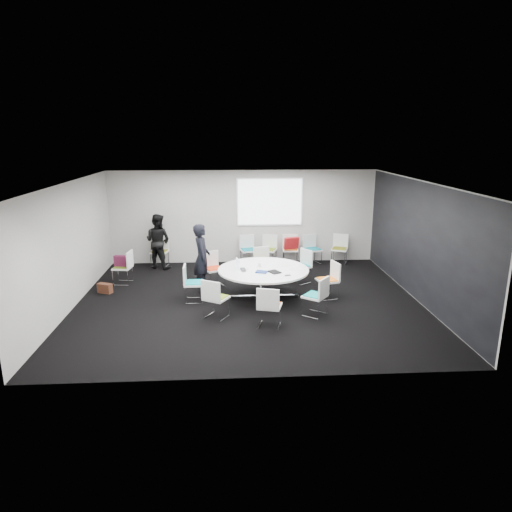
{
  "coord_description": "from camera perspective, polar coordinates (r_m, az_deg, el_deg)",
  "views": [
    {
      "loc": [
        -0.43,
        -10.12,
        3.82
      ],
      "look_at": [
        0.2,
        0.4,
        1.0
      ],
      "focal_mm": 32.0,
      "sensor_mm": 36.0,
      "label": 1
    }
  ],
  "objects": [
    {
      "name": "person_back",
      "position": [
        13.59,
        -12.15,
        1.82
      ],
      "size": [
        0.97,
        0.88,
        1.61
      ],
      "primitive_type": "imported",
      "rotation": [
        0.0,
        0.0,
        2.71
      ],
      "color": "black",
      "rests_on": "ground"
    },
    {
      "name": "cup",
      "position": [
        10.98,
        0.41,
        -1.11
      ],
      "size": [
        0.08,
        0.08,
        0.09
      ],
      "primitive_type": "cylinder",
      "color": "white",
      "rests_on": "conference_table"
    },
    {
      "name": "projection_screen",
      "position": [
        13.77,
        1.74,
        6.75
      ],
      "size": [
        1.9,
        0.03,
        1.35
      ],
      "primitive_type": "cube",
      "color": "white",
      "rests_on": "room_shell"
    },
    {
      "name": "tablet_folio",
      "position": [
        10.54,
        0.69,
        -1.99
      ],
      "size": [
        0.31,
        0.27,
        0.03
      ],
      "primitive_type": "cube",
      "rotation": [
        0.0,
        0.0,
        -0.34
      ],
      "color": "navy",
      "rests_on": "conference_table"
    },
    {
      "name": "chair_back_a",
      "position": [
        13.76,
        -0.93,
        0.05
      ],
      "size": [
        0.55,
        0.54,
        0.88
      ],
      "rotation": [
        0.0,
        0.0,
        3.37
      ],
      "color": "silver",
      "rests_on": "ground"
    },
    {
      "name": "chair_spare_left",
      "position": [
        12.49,
        -16.22,
        -2.12
      ],
      "size": [
        0.5,
        0.51,
        0.88
      ],
      "rotation": [
        0.0,
        0.0,
        1.45
      ],
      "color": "silver",
      "rests_on": "ground"
    },
    {
      "name": "chair_back_b",
      "position": [
        13.79,
        1.54,
        0.08
      ],
      "size": [
        0.58,
        0.57,
        0.88
      ],
      "rotation": [
        0.0,
        0.0,
        2.8
      ],
      "color": "silver",
      "rests_on": "ground"
    },
    {
      "name": "person_main",
      "position": [
        11.36,
        -6.79,
        -0.24
      ],
      "size": [
        0.48,
        0.67,
        1.71
      ],
      "primitive_type": "imported",
      "rotation": [
        0.0,
        0.0,
        1.68
      ],
      "color": "black",
      "rests_on": "ground"
    },
    {
      "name": "conference_table",
      "position": [
        10.87,
        0.92,
        -2.62
      ],
      "size": [
        2.16,
        2.16,
        0.73
      ],
      "color": "silver",
      "rests_on": "ground"
    },
    {
      "name": "chair_ring_a",
      "position": [
        11.09,
        8.92,
        -3.85
      ],
      "size": [
        0.55,
        0.56,
        0.88
      ],
      "rotation": [
        0.0,
        0.0,
        1.83
      ],
      "color": "silver",
      "rests_on": "ground"
    },
    {
      "name": "chair_back_d",
      "position": [
        13.93,
        7.04,
        0.13
      ],
      "size": [
        0.58,
        0.58,
        0.88
      ],
      "rotation": [
        0.0,
        0.0,
        3.49
      ],
      "color": "silver",
      "rests_on": "ground"
    },
    {
      "name": "laptop_lid",
      "position": [
        10.8,
        -2.29,
        -0.94
      ],
      "size": [
        0.08,
        0.3,
        0.22
      ],
      "primitive_type": "cube",
      "rotation": [
        0.0,
        0.0,
        1.78
      ],
      "color": "silver",
      "rests_on": "conference_table"
    },
    {
      "name": "chair_back_c",
      "position": [
        13.87,
        4.29,
        0.13
      ],
      "size": [
        0.49,
        0.48,
        0.88
      ],
      "rotation": [
        0.0,
        0.0,
        3.07
      ],
      "color": "silver",
      "rests_on": "ground"
    },
    {
      "name": "papers_front",
      "position": [
        10.83,
        4.97,
        -1.64
      ],
      "size": [
        0.33,
        0.25,
        0.0
      ],
      "primitive_type": "cube",
      "rotation": [
        0.0,
        0.0,
        0.15
      ],
      "color": "silver",
      "rests_on": "conference_table"
    },
    {
      "name": "chair_ring_c",
      "position": [
        12.3,
        0.98,
        -1.76
      ],
      "size": [
        0.57,
        0.57,
        0.88
      ],
      "rotation": [
        0.0,
        0.0,
        3.45
      ],
      "color": "silver",
      "rests_on": "ground"
    },
    {
      "name": "chair_ring_d",
      "position": [
        11.9,
        -5.31,
        -2.41
      ],
      "size": [
        0.61,
        0.61,
        0.88
      ],
      "rotation": [
        0.0,
        0.0,
        3.61
      ],
      "color": "silver",
      "rests_on": "ground"
    },
    {
      "name": "room_shell",
      "position": [
        10.42,
        -0.45,
        1.55
      ],
      "size": [
        8.08,
        7.08,
        2.88
      ],
      "color": "black",
      "rests_on": "ground"
    },
    {
      "name": "phone",
      "position": [
        10.34,
        3.99,
        -2.41
      ],
      "size": [
        0.15,
        0.1,
        0.01
      ],
      "primitive_type": "cube",
      "rotation": [
        0.0,
        0.0,
        0.23
      ],
      "color": "black",
      "rests_on": "conference_table"
    },
    {
      "name": "chair_ring_g",
      "position": [
        9.37,
        1.68,
        -7.26
      ],
      "size": [
        0.56,
        0.55,
        0.88
      ],
      "rotation": [
        0.0,
        0.0,
        6.02
      ],
      "color": "silver",
      "rests_on": "ground"
    },
    {
      "name": "red_jacket",
      "position": [
        13.55,
        4.45,
        1.63
      ],
      "size": [
        0.47,
        0.28,
        0.36
      ],
      "primitive_type": "cube",
      "rotation": [
        0.17,
        0.0,
        0.29
      ],
      "color": "#A61417",
      "rests_on": "chair_back_c"
    },
    {
      "name": "maroon_bag",
      "position": [
        12.4,
        -16.4,
        -0.59
      ],
      "size": [
        0.42,
        0.22,
        0.28
      ],
      "primitive_type": "cube",
      "rotation": [
        0.0,
        0.0,
        -0.2
      ],
      "color": "#4F152E",
      "rests_on": "chair_spare_left"
    },
    {
      "name": "papers_right",
      "position": [
        11.13,
        3.39,
        -1.14
      ],
      "size": [
        0.34,
        0.27,
        0.0
      ],
      "primitive_type": "cube",
      "rotation": [
        0.0,
        0.0,
        0.24
      ],
      "color": "silver",
      "rests_on": "conference_table"
    },
    {
      "name": "chair_ring_e",
      "position": [
        10.84,
        -7.8,
        -4.25
      ],
      "size": [
        0.45,
        0.46,
        0.88
      ],
      "rotation": [
        0.0,
        0.0,
        4.72
      ],
      "color": "silver",
      "rests_on": "ground"
    },
    {
      "name": "chair_back_e",
      "position": [
        14.11,
        10.36,
        0.19
      ],
      "size": [
        0.59,
        0.58,
        0.88
      ],
      "rotation": [
        0.0,
        0.0,
        2.77
      ],
      "color": "silver",
      "rests_on": "ground"
    },
    {
      "name": "chair_person_back",
      "position": [
        13.87,
        -11.92,
        -0.15
      ],
      "size": [
        0.55,
        0.54,
        0.88
      ],
      "rotation": [
        0.0,
        0.0,
        2.92
      ],
      "color": "silver",
      "rests_on": "ground"
    },
    {
      "name": "notebook_black",
      "position": [
        10.55,
        2.31,
        -1.99
      ],
      "size": [
        0.33,
        0.37,
        0.02
      ],
      "primitive_type": "cube",
      "rotation": [
        0.0,
        0.0,
        0.48
      ],
      "color": "black",
      "rests_on": "conference_table"
    },
    {
      "name": "chair_ring_b",
      "position": [
        12.14,
        5.6,
        -2.07
      ],
      "size": [
        0.63,
        0.63,
        0.88
      ],
      "rotation": [
        0.0,
        0.0,
        2.15
      ],
      "color": "silver",
      "rests_on": "ground"
    },
    {
      "name": "chair_ring_f",
      "position": [
        9.84,
        -5.02,
        -6.2
      ],
      "size": [
        0.62,
        0.62,
        0.88
      ],
      "rotation": [
        0.0,
        0.0,
        5.75
      ],
      "color": "silver",
      "rests_on": "ground"
    },
    {
      "name": "laptop",
      "position": [
        10.73,
        -1.4,
        -1.7
      ],
      "size": [
        0.22,
        0.31,
        0.02
      ],
      "primitive_type": "imported",
      "rotation": [
        0.0,
        0.0,
        1.68
      ],
      "color": "#333338",
      "rests_on": "conference_table"
    },
    {
      "name": "chair_ring_h",
      "position": [
        10.0,
        7.41,
        -5.9
      ],
      "size": [
        0.64,
        0.64,
        0.88
      ],
      "rotation": [
        0.0,
        0.0,
        7.19
      ],
      "color": "silver",
      "rests_on": "ground"
    },
    {
      "name": "brown_bag",
      "position": [
        11.95,
        -18.36,
        -3.85
      ],
      "size": [
        0.39,
        0.29,
        0.24
      ],
      "primitive_type": "cube",
      "rotation": [
        0.0,
        0.0,
        -0.42
      ],
      "color": "#452316",
      "rests_on": "ground"
    }
  ]
}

